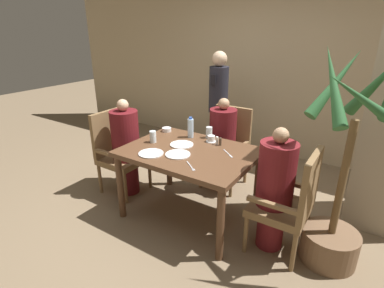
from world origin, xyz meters
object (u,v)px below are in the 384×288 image
Objects in this scene: plate_main_left at (182,145)px; glass_tall_mid at (153,137)px; diner_in_left_chair at (126,147)px; teacup_with_saucer at (211,139)px; water_bottle at (191,128)px; plate_dessert_center at (178,154)px; diner_in_far_chair at (222,144)px; chair_far_side at (227,145)px; chair_right_side at (291,201)px; diner_in_right_chair at (275,189)px; bowl_small at (167,130)px; chair_left_side at (118,150)px; potted_palm at (338,199)px; plate_main_right at (151,153)px; glass_tall_near at (209,132)px; standing_host at (218,104)px.

plate_main_left is 1.94× the size of glass_tall_mid.
teacup_with_saucer is at bearing 18.40° from diner_in_left_chair.
water_bottle reaches higher than plate_main_left.
plate_main_left is at bearing 116.43° from plate_dessert_center.
diner_in_far_chair reaches higher than plate_dessert_center.
plate_main_left is at bearing 5.18° from diner_in_left_chair.
chair_right_side is at bearing -39.89° from chair_far_side.
diner_in_far_chair is 4.73× the size of plate_main_left.
diner_in_right_chair reaches higher than bowl_small.
teacup_with_saucer is (1.11, 0.32, 0.27)m from chair_left_side.
potted_palm reaches higher than bowl_small.
plate_main_right is 0.74m from glass_tall_near.
plate_main_left is 0.37m from plate_main_right.
plate_main_right is 0.32m from glass_tall_mid.
glass_tall_near reaches higher than teacup_with_saucer.
glass_tall_mid is at bearing -178.74° from diner_in_right_chair.
glass_tall_near is at bearing 28.45° from water_bottle.
plate_main_right is (0.78, -0.28, 0.24)m from chair_left_side.
plate_main_right is (-0.26, -1.01, 0.17)m from diner_in_far_chair.
glass_tall_mid is at bearing -125.86° from water_bottle.
diner_in_far_chair is at bearing 35.62° from bowl_small.
plate_main_left and plate_main_right have the same top height.
standing_host is at bearing 102.98° from plate_main_left.
glass_tall_near is 0.62m from glass_tall_mid.
diner_in_right_chair is 1.20m from plate_main_right.
plate_main_right is at bearing -167.62° from chair_right_side.
water_bottle is (-0.05, 0.25, 0.10)m from plate_main_left.
chair_left_side is 1.93m from diner_in_right_chair.
standing_host is at bearing 96.57° from plate_main_right.
standing_host is 2.30m from potted_palm.
standing_host is (-0.46, 0.72, 0.27)m from diner_in_far_chair.
plate_dessert_center is (-1.06, -0.16, 0.24)m from chair_right_side.
potted_palm is 1.85m from glass_tall_mid.
plate_dessert_center is (-1.41, -0.25, 0.15)m from potted_palm.
chair_far_side is 0.61m from teacup_with_saucer.
chair_far_side is 8.84× the size of teacup_with_saucer.
plate_main_left is (-0.14, -0.65, 0.17)m from diner_in_far_chair.
glass_tall_near is at bearing 22.12° from chair_left_side.
potted_palm is 1.45m from glass_tall_near.
bowl_small is at bearing 178.70° from teacup_with_saucer.
glass_tall_mid is (-0.45, -0.75, 0.23)m from diner_in_far_chair.
diner_in_right_chair is 2.00m from standing_host.
glass_tall_near is (0.44, -1.03, -0.04)m from standing_host.
standing_host is 12.83× the size of glass_tall_mid.
water_bottle is (0.26, -1.13, 0.01)m from standing_host.
water_bottle is (-0.17, 0.48, 0.10)m from plate_dessert_center.
water_bottle is (0.06, 0.60, 0.10)m from plate_main_right.
water_bottle is at bearing 20.68° from chair_left_side.
standing_host reaches higher than chair_left_side.
teacup_with_saucer is at bearing 78.84° from plate_dessert_center.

